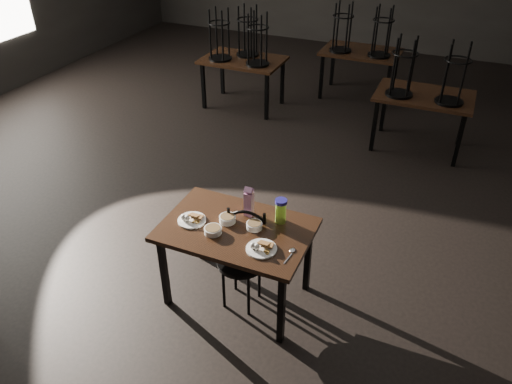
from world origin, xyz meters
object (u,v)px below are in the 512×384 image
at_px(main_table, 236,235).
at_px(water_bottle, 281,211).
at_px(bentwood_chair, 243,252).
at_px(juice_carton, 249,202).

relative_size(main_table, water_bottle, 5.63).
distance_m(water_bottle, bentwood_chair, 0.48).
bearing_deg(juice_carton, main_table, -95.96).
distance_m(main_table, water_bottle, 0.41).
bearing_deg(bentwood_chair, main_table, -171.57).
xyz_separation_m(juice_carton, water_bottle, (0.27, 0.01, -0.02)).
bearing_deg(juice_carton, bentwood_chair, -81.04).
xyz_separation_m(water_bottle, bentwood_chair, (-0.24, -0.20, -0.36)).
xyz_separation_m(juice_carton, bentwood_chair, (0.03, -0.19, -0.37)).
bearing_deg(water_bottle, bentwood_chair, -140.67).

